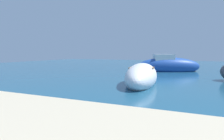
# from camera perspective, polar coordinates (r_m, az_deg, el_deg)

# --- Properties ---
(moored_boat_1) EXTENTS (6.60, 4.54, 2.14)m
(moored_boat_1) POSITION_cam_1_polar(r_m,az_deg,el_deg) (21.35, 15.56, 1.15)
(moored_boat_1) COLOR #1E479E
(moored_boat_1) RESTS_ON ground
(moored_boat_2) EXTENTS (2.79, 6.11, 1.65)m
(moored_boat_2) POSITION_cam_1_polar(r_m,az_deg,el_deg) (12.70, 8.35, -1.79)
(moored_boat_2) COLOR white
(moored_boat_2) RESTS_ON ground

